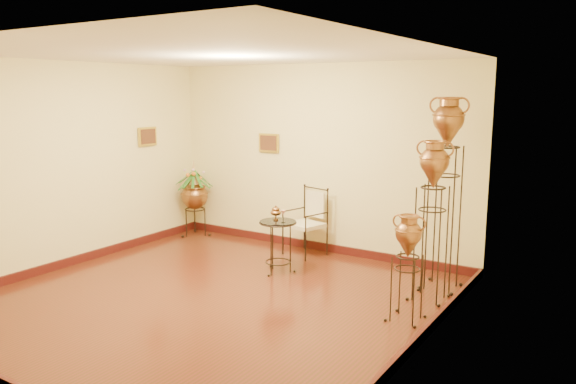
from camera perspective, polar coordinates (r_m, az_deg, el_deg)
The scene contains 8 objects.
ground at distance 6.75m, azimuth -7.90°, elevation -10.69°, with size 5.00×5.00×0.00m, color #551D14.
room_shell at distance 6.36m, azimuth -8.28°, elevation 4.10°, with size 5.02×5.02×2.81m.
amphora_tall at distance 6.99m, azimuth 15.65°, elevation 0.01°, with size 0.60×0.60×2.36m.
amphora_mid at distance 6.62m, azimuth 14.39°, elevation -2.74°, with size 0.46×0.46×1.88m.
amphora_short at distance 6.05m, azimuth 12.03°, elevation -7.51°, with size 0.39×0.39×1.16m.
planter_urn at distance 9.49m, azimuth -9.47°, elevation -0.09°, with size 0.88×0.88×1.30m.
armchair at distance 8.28m, azimuth 1.74°, elevation -3.06°, with size 0.67×0.65×0.99m.
side_table at distance 7.51m, azimuth -1.03°, elevation -5.47°, with size 0.53×0.53×0.89m.
Camera 1 is at (4.14, -4.77, 2.39)m, focal length 35.00 mm.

